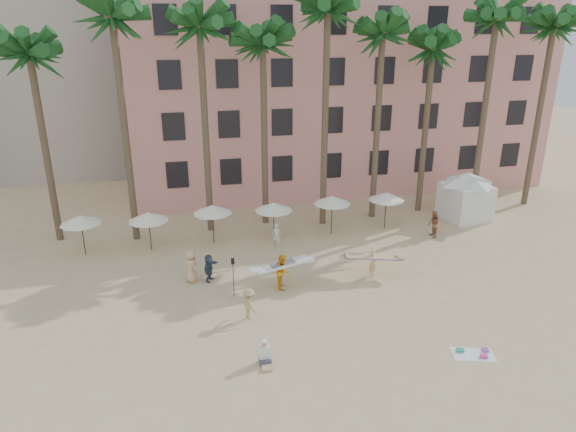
# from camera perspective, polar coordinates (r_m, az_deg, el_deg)

# --- Properties ---
(ground) EXTENTS (120.00, 120.00, 0.00)m
(ground) POSITION_cam_1_polar(r_m,az_deg,el_deg) (24.18, 6.85, -13.58)
(ground) COLOR #D1B789
(ground) RESTS_ON ground
(pink_hotel) EXTENTS (35.00, 14.00, 16.00)m
(pink_hotel) POSITION_cam_1_polar(r_m,az_deg,el_deg) (47.25, 4.80, 13.76)
(pink_hotel) COLOR pink
(pink_hotel) RESTS_ON ground
(palm_row) EXTENTS (44.40, 5.40, 16.30)m
(palm_row) POSITION_cam_1_polar(r_m,az_deg,el_deg) (34.61, -0.07, 19.63)
(palm_row) COLOR brown
(palm_row) RESTS_ON ground
(umbrella_row) EXTENTS (22.50, 2.70, 2.73)m
(umbrella_row) POSITION_cam_1_polar(r_m,az_deg,el_deg) (33.44, -4.98, 0.92)
(umbrella_row) COLOR #332B23
(umbrella_row) RESTS_ON ground
(cabana) EXTENTS (5.05, 5.05, 3.50)m
(cabana) POSITION_cam_1_polar(r_m,az_deg,el_deg) (39.62, 19.21, 2.57)
(cabana) COLOR silver
(cabana) RESTS_ON ground
(beach_towel) EXTENTS (2.01, 1.48, 0.14)m
(beach_towel) POSITION_cam_1_polar(r_m,az_deg,el_deg) (24.53, 19.98, -14.18)
(beach_towel) COLOR white
(beach_towel) RESTS_ON ground
(carrier_yellow) EXTENTS (3.33, 1.17, 1.78)m
(carrier_yellow) POSITION_cam_1_polar(r_m,az_deg,el_deg) (29.44, 9.47, -4.89)
(carrier_yellow) COLOR #E1BB7F
(carrier_yellow) RESTS_ON ground
(carrier_white) EXTENTS (3.18, 1.36, 1.94)m
(carrier_white) POSITION_cam_1_polar(r_m,az_deg,el_deg) (27.91, -0.59, -6.03)
(carrier_white) COLOR orange
(carrier_white) RESTS_ON ground
(beachgoers) EXTENTS (17.05, 8.85, 1.89)m
(beachgoers) POSITION_cam_1_polar(r_m,az_deg,el_deg) (29.60, -0.57, -4.75)
(beachgoers) COLOR #314356
(beachgoers) RESTS_ON ground
(paddle) EXTENTS (0.18, 0.04, 2.23)m
(paddle) POSITION_cam_1_polar(r_m,az_deg,el_deg) (26.96, -6.11, -6.25)
(paddle) COLOR black
(paddle) RESTS_ON ground
(seated_man) EXTENTS (0.48, 0.84, 1.09)m
(seated_man) POSITION_cam_1_polar(r_m,az_deg,el_deg) (22.43, -2.55, -15.31)
(seated_man) COLOR #3F3F4C
(seated_man) RESTS_ON ground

